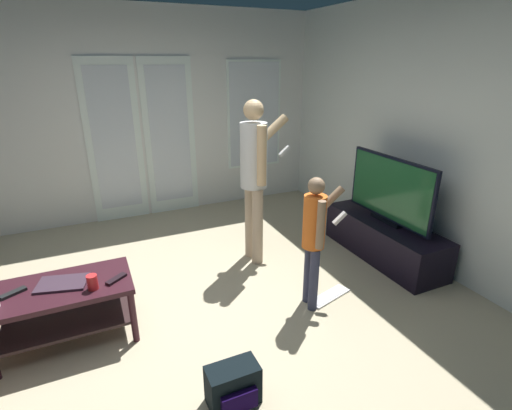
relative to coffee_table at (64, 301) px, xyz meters
The scene contains 14 objects.
ground_plane 0.93m from the coffee_table, 20.32° to the right, with size 5.36×5.46×0.02m, color #B7A98A.
wall_back_with_doors 2.73m from the coffee_table, 69.58° to the left, with size 5.36×0.09×2.70m.
wall_right_plain 3.61m from the coffee_table, ahead, with size 0.06×5.46×2.67m.
coffee_table is the anchor object (origin of this frame).
tv_stand 3.11m from the coffee_table, ahead, with size 0.49×1.43×0.41m.
flat_screen_tv 3.14m from the coffee_table, ahead, with size 0.08×1.13×0.70m.
person_adult 2.02m from the coffee_table, 17.36° to the left, with size 0.64×0.46×1.68m.
person_child 2.00m from the coffee_table, 11.61° to the right, with size 0.46×0.32×1.17m.
backpack 1.44m from the coffee_table, 49.07° to the right, with size 0.32×0.22×0.27m.
loose_keyboard 2.20m from the coffee_table, ahead, with size 0.46×0.24×0.02m.
laptop_closed 0.14m from the coffee_table, 60.74° to the left, with size 0.35×0.23×0.02m, color #3B2A38.
cup_by_laptop 0.32m from the coffee_table, 32.33° to the right, with size 0.08×0.08×0.11m, color red.
tv_remote_black 0.41m from the coffee_table, 12.78° to the right, with size 0.17×0.05×0.02m, color black.
dvd_remote_slim 0.33m from the coffee_table, behind, with size 0.17×0.05×0.02m, color black.
Camera 1 is at (-0.49, -2.48, 2.02)m, focal length 26.75 mm.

